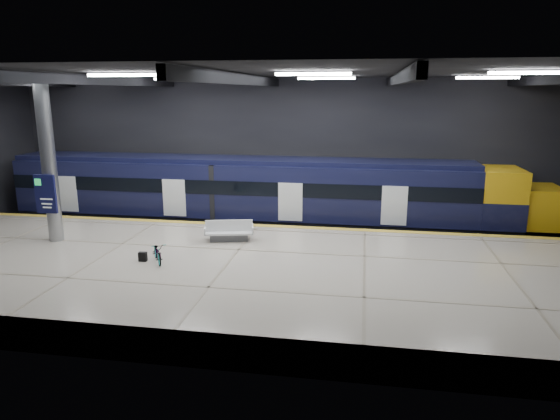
# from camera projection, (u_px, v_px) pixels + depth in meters

# --- Properties ---
(ground) EXTENTS (30.00, 30.00, 0.00)m
(ground) POSITION_uv_depth(u_px,v_px,m) (245.00, 267.00, 21.26)
(ground) COLOR black
(ground) RESTS_ON ground
(room_shell) EXTENTS (30.10, 16.10, 8.05)m
(room_shell) POSITION_uv_depth(u_px,v_px,m) (243.00, 132.00, 19.94)
(room_shell) COLOR black
(room_shell) RESTS_ON ground
(platform) EXTENTS (30.00, 11.00, 1.10)m
(platform) POSITION_uv_depth(u_px,v_px,m) (229.00, 276.00, 18.74)
(platform) COLOR beige
(platform) RESTS_ON ground
(safety_strip) EXTENTS (30.00, 0.40, 0.01)m
(safety_strip) POSITION_uv_depth(u_px,v_px,m) (258.00, 225.00, 23.65)
(safety_strip) COLOR gold
(safety_strip) RESTS_ON platform
(rails) EXTENTS (30.00, 1.52, 0.16)m
(rails) POSITION_uv_depth(u_px,v_px,m) (269.00, 231.00, 26.52)
(rails) COLOR gray
(rails) RESTS_ON ground
(train) EXTENTS (29.40, 2.84, 3.79)m
(train) POSITION_uv_depth(u_px,v_px,m) (271.00, 194.00, 26.03)
(train) COLOR black
(train) RESTS_ON ground
(bench) EXTENTS (2.19, 1.29, 0.91)m
(bench) POSITION_uv_depth(u_px,v_px,m) (229.00, 233.00, 21.19)
(bench) COLOR #595B60
(bench) RESTS_ON platform
(bicycle) EXTENTS (1.20, 1.52, 0.77)m
(bicycle) POSITION_uv_depth(u_px,v_px,m) (158.00, 252.00, 18.51)
(bicycle) COLOR #99999E
(bicycle) RESTS_ON platform
(pannier_bag) EXTENTS (0.31, 0.19, 0.35)m
(pannier_bag) POSITION_uv_depth(u_px,v_px,m) (143.00, 257.00, 18.66)
(pannier_bag) COLOR black
(pannier_bag) RESTS_ON platform
(info_column) EXTENTS (0.90, 0.78, 6.90)m
(info_column) POSITION_uv_depth(u_px,v_px,m) (48.00, 162.00, 20.53)
(info_column) COLOR #9EA0A5
(info_column) RESTS_ON platform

